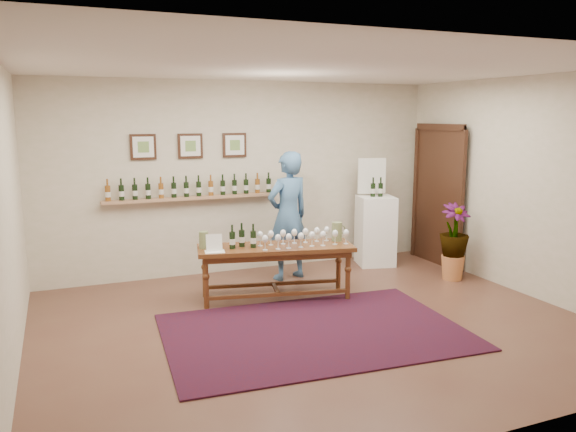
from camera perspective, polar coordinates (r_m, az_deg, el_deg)
name	(u,v)px	position (r m, az deg, el deg)	size (l,w,h in m)	color
ground	(315,324)	(6.40, 2.78, -10.93)	(6.00, 6.00, 0.00)	#553025
room_shell	(389,194)	(8.70, 10.26, 2.20)	(6.00, 6.00, 6.00)	beige
rug	(314,332)	(6.18, 2.68, -11.64)	(3.17, 2.11, 0.02)	#490D12
tasting_table	(276,254)	(7.08, -1.26, -3.85)	(2.03, 1.01, 0.69)	#4E2913
table_glasses	(303,237)	(7.09, 1.55, -2.17)	(1.41, 0.33, 0.20)	white
table_bottles	(242,234)	(6.96, -4.67, -1.88)	(0.30, 0.17, 0.33)	black
pitcher_left	(204,240)	(6.97, -8.57, -2.42)	(0.13, 0.13, 0.21)	olive
pitcher_right	(337,232)	(7.33, 4.99, -1.58)	(0.16, 0.16, 0.25)	olive
menu_card	(214,243)	(6.79, -7.52, -2.73)	(0.23, 0.17, 0.21)	white
display_pedestal	(375,231)	(8.84, 8.86, -1.48)	(0.54, 0.54, 1.07)	white
pedestal_bottles	(377,187)	(8.71, 9.01, 2.94)	(0.30, 0.08, 0.30)	black
info_sign	(372,176)	(8.84, 8.51, 4.05)	(0.44, 0.02, 0.61)	white
potted_plant	(454,242)	(8.25, 16.50, -2.51)	(0.53, 0.53, 0.94)	#C37541
person	(288,216)	(7.90, 0.01, 0.01)	(0.66, 0.44, 1.82)	#3D6591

